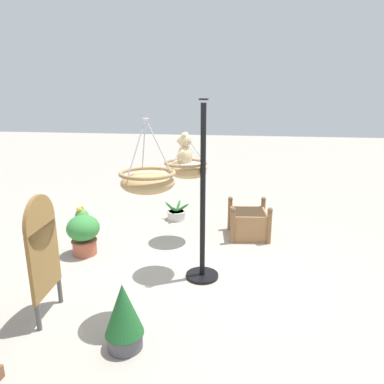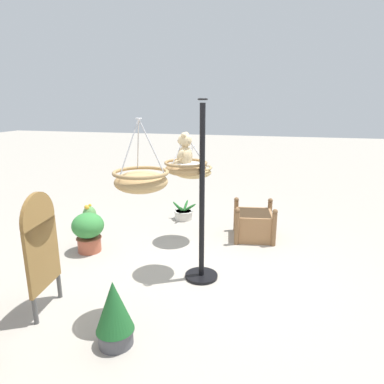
{
  "view_description": "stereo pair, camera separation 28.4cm",
  "coord_description": "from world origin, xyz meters",
  "px_view_note": "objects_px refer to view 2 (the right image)",
  "views": [
    {
      "loc": [
        -4.22,
        -0.7,
        2.3
      ],
      "look_at": [
        0.01,
        0.06,
        1.15
      ],
      "focal_mm": 31.63,
      "sensor_mm": 36.0,
      "label": 1
    },
    {
      "loc": [
        -4.16,
        -0.98,
        2.3
      ],
      "look_at": [
        0.01,
        0.06,
        1.15
      ],
      "focal_mm": 31.63,
      "sensor_mm": 36.0,
      "label": 2
    }
  ],
  "objects_px": {
    "potted_plant_fern_front": "(184,213)",
    "potted_plant_bushy_green": "(90,218)",
    "wooden_planter_box": "(254,224)",
    "potted_plant_tall_leafy": "(114,314)",
    "display_sign_board": "(41,243)",
    "hanging_basket_with_teddy": "(186,167)",
    "hanging_basket_left_high": "(141,180)",
    "display_pole_central": "(202,228)",
    "hanging_basket_right_low": "(193,171)",
    "potted_plant_flowering_red": "(88,230)",
    "teddy_bear": "(184,152)"
  },
  "relations": [
    {
      "from": "potted_plant_fern_front",
      "to": "hanging_basket_with_teddy",
      "type": "bearing_deg",
      "value": -163.58
    },
    {
      "from": "hanging_basket_with_teddy",
      "to": "potted_plant_bushy_green",
      "type": "bearing_deg",
      "value": 63.94
    },
    {
      "from": "hanging_basket_left_high",
      "to": "hanging_basket_right_low",
      "type": "relative_size",
      "value": 1.17
    },
    {
      "from": "hanging_basket_with_teddy",
      "to": "display_sign_board",
      "type": "xyz_separation_m",
      "value": [
        -1.29,
        1.28,
        -0.65
      ]
    },
    {
      "from": "hanging_basket_right_low",
      "to": "hanging_basket_left_high",
      "type": "bearing_deg",
      "value": -179.64
    },
    {
      "from": "potted_plant_tall_leafy",
      "to": "display_sign_board",
      "type": "relative_size",
      "value": 0.49
    },
    {
      "from": "hanging_basket_with_teddy",
      "to": "potted_plant_fern_front",
      "type": "xyz_separation_m",
      "value": [
        2.06,
        0.61,
        -1.35
      ]
    },
    {
      "from": "wooden_planter_box",
      "to": "potted_plant_fern_front",
      "type": "height_order",
      "value": "wooden_planter_box"
    },
    {
      "from": "hanging_basket_with_teddy",
      "to": "wooden_planter_box",
      "type": "bearing_deg",
      "value": -30.28
    },
    {
      "from": "teddy_bear",
      "to": "display_pole_central",
      "type": "bearing_deg",
      "value": -118.84
    },
    {
      "from": "potted_plant_bushy_green",
      "to": "display_sign_board",
      "type": "relative_size",
      "value": 0.37
    },
    {
      "from": "potted_plant_fern_front",
      "to": "potted_plant_bushy_green",
      "type": "xyz_separation_m",
      "value": [
        -1.03,
        1.49,
        0.13
      ]
    },
    {
      "from": "hanging_basket_right_low",
      "to": "potted_plant_flowering_red",
      "type": "relative_size",
      "value": 0.99
    },
    {
      "from": "potted_plant_fern_front",
      "to": "display_sign_board",
      "type": "bearing_deg",
      "value": 168.6
    },
    {
      "from": "wooden_planter_box",
      "to": "potted_plant_tall_leafy",
      "type": "xyz_separation_m",
      "value": [
        -3.05,
        1.11,
        0.08
      ]
    },
    {
      "from": "potted_plant_tall_leafy",
      "to": "display_pole_central",
      "type": "bearing_deg",
      "value": -19.77
    },
    {
      "from": "hanging_basket_right_low",
      "to": "potted_plant_flowering_red",
      "type": "distance_m",
      "value": 1.91
    },
    {
      "from": "potted_plant_fern_front",
      "to": "potted_plant_bushy_green",
      "type": "relative_size",
      "value": 1.04
    },
    {
      "from": "display_sign_board",
      "to": "potted_plant_bushy_green",
      "type": "bearing_deg",
      "value": 19.45
    },
    {
      "from": "hanging_basket_with_teddy",
      "to": "potted_plant_tall_leafy",
      "type": "relative_size",
      "value": 0.83
    },
    {
      "from": "teddy_bear",
      "to": "hanging_basket_left_high",
      "type": "relative_size",
      "value": 0.62
    },
    {
      "from": "hanging_basket_right_low",
      "to": "wooden_planter_box",
      "type": "bearing_deg",
      "value": -70.76
    },
    {
      "from": "potted_plant_bushy_green",
      "to": "potted_plant_tall_leafy",
      "type": "bearing_deg",
      "value": -145.55
    },
    {
      "from": "display_pole_central",
      "to": "hanging_basket_left_high",
      "type": "bearing_deg",
      "value": 157.9
    },
    {
      "from": "display_pole_central",
      "to": "hanging_basket_with_teddy",
      "type": "distance_m",
      "value": 0.81
    },
    {
      "from": "potted_plant_flowering_red",
      "to": "display_sign_board",
      "type": "xyz_separation_m",
      "value": [
        -1.52,
        -0.37,
        0.48
      ]
    },
    {
      "from": "display_pole_central",
      "to": "hanging_basket_with_teddy",
      "type": "xyz_separation_m",
      "value": [
        0.15,
        0.25,
        0.76
      ]
    },
    {
      "from": "hanging_basket_with_teddy",
      "to": "potted_plant_tall_leafy",
      "type": "xyz_separation_m",
      "value": [
        -1.63,
        0.28,
        -1.13
      ]
    },
    {
      "from": "hanging_basket_left_high",
      "to": "potted_plant_tall_leafy",
      "type": "bearing_deg",
      "value": 165.24
    },
    {
      "from": "potted_plant_bushy_green",
      "to": "potted_plant_fern_front",
      "type": "bearing_deg",
      "value": -55.36
    },
    {
      "from": "display_pole_central",
      "to": "teddy_bear",
      "type": "distance_m",
      "value": 1.0
    },
    {
      "from": "teddy_bear",
      "to": "potted_plant_fern_front",
      "type": "relative_size",
      "value": 0.86
    },
    {
      "from": "display_pole_central",
      "to": "potted_plant_fern_front",
      "type": "bearing_deg",
      "value": 21.2
    },
    {
      "from": "potted_plant_bushy_green",
      "to": "wooden_planter_box",
      "type": "bearing_deg",
      "value": -82.24
    },
    {
      "from": "display_pole_central",
      "to": "potted_plant_tall_leafy",
      "type": "relative_size",
      "value": 3.44
    },
    {
      "from": "display_pole_central",
      "to": "potted_plant_flowering_red",
      "type": "relative_size",
      "value": 3.71
    },
    {
      "from": "display_pole_central",
      "to": "potted_plant_flowering_red",
      "type": "bearing_deg",
      "value": 78.6
    },
    {
      "from": "teddy_bear",
      "to": "potted_plant_bushy_green",
      "type": "height_order",
      "value": "teddy_bear"
    },
    {
      "from": "display_sign_board",
      "to": "wooden_planter_box",
      "type": "bearing_deg",
      "value": -37.9
    },
    {
      "from": "hanging_basket_with_teddy",
      "to": "hanging_basket_right_low",
      "type": "height_order",
      "value": "hanging_basket_with_teddy"
    },
    {
      "from": "display_pole_central",
      "to": "potted_plant_bushy_green",
      "type": "relative_size",
      "value": 4.61
    },
    {
      "from": "potted_plant_flowering_red",
      "to": "potted_plant_bushy_green",
      "type": "bearing_deg",
      "value": 29.41
    },
    {
      "from": "potted_plant_fern_front",
      "to": "hanging_basket_left_high",
      "type": "bearing_deg",
      "value": -171.95
    },
    {
      "from": "wooden_planter_box",
      "to": "potted_plant_bushy_green",
      "type": "relative_size",
      "value": 1.58
    },
    {
      "from": "wooden_planter_box",
      "to": "potted_plant_bushy_green",
      "type": "bearing_deg",
      "value": 97.76
    },
    {
      "from": "teddy_bear",
      "to": "potted_plant_fern_front",
      "type": "xyz_separation_m",
      "value": [
        2.06,
        0.58,
        -1.55
      ]
    },
    {
      "from": "teddy_bear",
      "to": "potted_plant_bushy_green",
      "type": "relative_size",
      "value": 0.89
    },
    {
      "from": "potted_plant_fern_front",
      "to": "display_sign_board",
      "type": "relative_size",
      "value": 0.38
    },
    {
      "from": "potted_plant_fern_front",
      "to": "wooden_planter_box",
      "type": "bearing_deg",
      "value": -113.7
    },
    {
      "from": "potted_plant_flowering_red",
      "to": "hanging_basket_left_high",
      "type": "bearing_deg",
      "value": -132.58
    }
  ]
}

